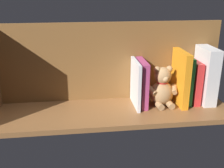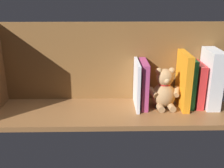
{
  "view_description": "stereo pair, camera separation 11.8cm",
  "coord_description": "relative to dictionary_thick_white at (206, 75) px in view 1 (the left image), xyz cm",
  "views": [
    {
      "loc": [
        13.96,
        110.07,
        52.41
      ],
      "look_at": [
        0.0,
        0.0,
        12.1
      ],
      "focal_mm": 43.96,
      "sensor_mm": 36.0,
      "label": 1
    },
    {
      "loc": [
        2.2,
        110.93,
        52.41
      ],
      "look_at": [
        0.0,
        0.0,
        12.1
      ],
      "focal_mm": 43.96,
      "sensor_mm": 36.0,
      "label": 2
    }
  ],
  "objects": [
    {
      "name": "book_1",
      "position": [
        8.99,
        -0.94,
        -1.92
      ],
      "size": [
        2.02,
        14.23,
        22.1
      ],
      "primitive_type": "cube",
      "color": "green",
      "rests_on": "ground_plane"
    },
    {
      "name": "shelf_back_panel",
      "position": [
        44.32,
        -9.21,
        5.42
      ],
      "size": [
        106.33,
        1.5,
        36.76
      ],
      "primitive_type": "cube",
      "color": "brown",
      "rests_on": "ground_plane"
    },
    {
      "name": "dictionary_thick_white",
      "position": [
        0.0,
        0.0,
        0.0
      ],
      "size": [
        5.83,
        15.92,
        25.93
      ],
      "primitive_type": "cube",
      "color": "silver",
      "rests_on": "ground_plane"
    },
    {
      "name": "book_2",
      "position": [
        12.41,
        0.62,
        -0.57
      ],
      "size": [
        2.93,
        17.36,
        24.79
      ],
      "primitive_type": "cube",
      "color": "orange",
      "rests_on": "ground_plane"
    },
    {
      "name": "teddy_bear",
      "position": [
        20.91,
        1.57,
        -4.86
      ],
      "size": [
        14.91,
        12.31,
        18.42
      ],
      "rotation": [
        0.0,
        0.0,
        0.08
      ],
      "color": "tan",
      "rests_on": "ground_plane"
    },
    {
      "name": "ground_plane",
      "position": [
        44.32,
        4.12,
        -14.06
      ],
      "size": [
        106.33,
        31.15,
        2.2
      ],
      "primitive_type": "cube",
      "color": "brown"
    },
    {
      "name": "book_0",
      "position": [
        5.45,
        -0.87,
        -3.06
      ],
      "size": [
        3.18,
        14.38,
        19.81
      ],
      "primitive_type": "cube",
      "color": "red",
      "rests_on": "ground_plane"
    },
    {
      "name": "book_3",
      "position": [
        30.09,
        -0.25,
        -2.53
      ],
      "size": [
        2.94,
        15.62,
        20.87
      ],
      "primitive_type": "cube",
      "color": "#B23F72",
      "rests_on": "ground_plane"
    },
    {
      "name": "book_4",
      "position": [
        33.19,
        0.63,
        -2.42
      ],
      "size": [
        1.36,
        17.38,
        21.09
      ],
      "primitive_type": "cube",
      "color": "silver",
      "rests_on": "ground_plane"
    }
  ]
}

